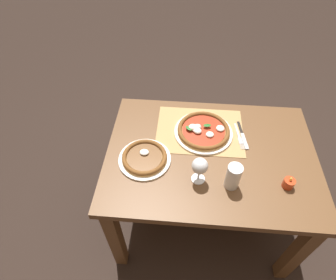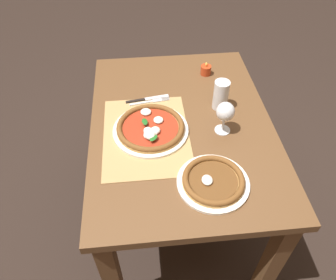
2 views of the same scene
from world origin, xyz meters
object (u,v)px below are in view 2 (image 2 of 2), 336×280
pint_glass (221,95)px  votive_candle (206,70)px  pizza_far (213,181)px  wine_glass (225,113)px  fork (150,102)px  pizza_near (151,128)px  knife (148,99)px

pint_glass → votive_candle: pint_glass is taller
pizza_far → wine_glass: (-0.29, 0.10, 0.09)m
fork → pizza_near: bearing=-2.6°
votive_candle → wine_glass: bearing=-0.5°
pizza_far → pint_glass: size_ratio=1.93×
pizza_near → pint_glass: size_ratio=2.32×
wine_glass → knife: wine_glass is taller
fork → votive_candle: bearing=124.0°
pizza_near → pizza_far: (0.31, 0.22, -0.00)m
pizza_near → votive_candle: size_ratio=4.67×
pizza_near → fork: (-0.21, 0.01, -0.02)m
pizza_far → pint_glass: bearing=165.0°
pizza_near → fork: bearing=177.4°
pizza_near → pint_glass: 0.37m
wine_glass → votive_candle: bearing=179.5°
pizza_far → votive_candle: 0.74m
fork → votive_candle: (-0.21, 0.31, 0.02)m
pizza_far → votive_candle: size_ratio=3.89×
fork → pizza_far: bearing=22.2°
knife → votive_candle: (-0.19, 0.33, 0.02)m
wine_glass → pint_glass: wine_glass is taller
pizza_far → fork: size_ratio=1.40×
pizza_far → fork: (-0.52, -0.21, -0.01)m
pint_glass → votive_candle: 0.28m
pizza_far → wine_glass: 0.32m
fork → pint_glass: bearing=78.5°
pint_glass → fork: pint_glass is taller
fork → knife: knife is taller
wine_glass → fork: wine_glass is taller
pizza_far → knife: 0.58m
pizza_near → wine_glass: (0.02, 0.32, 0.08)m
pint_glass → votive_candle: bearing=-176.7°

